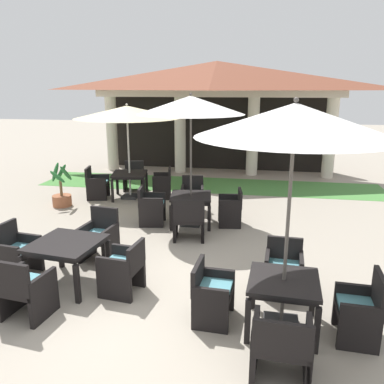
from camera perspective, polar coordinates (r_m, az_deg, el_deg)
The scene contains 26 objects.
ground_plane at distance 5.91m, azimuth -7.91°, elevation -16.63°, with size 60.00×60.00×0.00m, color #9E9384.
background_pavilion at distance 14.21m, azimuth 3.65°, elevation 15.02°, with size 9.07×2.92×3.93m.
lawn_strip at distance 12.71m, azimuth 2.43°, elevation 1.06°, with size 10.87×2.05×0.01m, color #47843D.
patio_table_near_foreground at distance 8.93m, azimuth -0.17°, elevation -1.04°, with size 1.03×1.03×0.71m.
patio_umbrella_near_foreground at distance 8.58m, azimuth -0.18°, elevation 12.40°, with size 2.34×2.34×2.96m.
patio_chair_near_foreground_west at distance 9.07m, azimuth -6.01°, elevation -2.10°, with size 0.64×0.63×0.88m.
patio_chair_near_foreground_south at distance 8.10m, azimuth -0.44°, elevation -4.07°, with size 0.71×0.64×0.91m.
patio_chair_near_foreground_north at distance 9.87m, azimuth 0.05°, elevation -0.60°, with size 0.63×0.64×0.90m.
patio_chair_near_foreground_east at distance 9.00m, azimuth 5.71°, elevation -2.33°, with size 0.58×0.63×0.84m.
patio_table_mid_left at distance 6.57m, azimuth -17.82°, elevation -7.63°, with size 1.14×1.14×0.72m.
patio_chair_mid_left_north at distance 7.42m, azimuth -13.32°, elevation -6.43°, with size 0.64×0.65×0.93m.
patio_chair_mid_left_west at distance 7.25m, azimuth -24.22°, elevation -8.02°, with size 0.60×0.65×0.91m.
patio_chair_mid_left_east at distance 6.18m, azimuth -9.96°, elevation -10.88°, with size 0.63×0.63×0.84m.
patio_chair_mid_left_south at distance 5.96m, azimuth -23.18°, elevation -12.89°, with size 0.66×0.64×0.91m.
patio_table_mid_right at distance 5.30m, azimuth 13.18°, elevation -13.22°, with size 0.94×0.94×0.71m.
patio_umbrella_mid_right at distance 4.70m, azimuth 14.72°, elevation 9.74°, with size 2.33×2.33×2.98m.
patio_chair_mid_right_north at distance 6.24m, azimuth 13.17°, elevation -10.89°, with size 0.59×0.56×0.85m.
patio_chair_mid_right_west at distance 5.47m, azimuth 2.84°, elevation -14.43°, with size 0.53×0.66×0.82m.
patio_chair_mid_right_south at distance 4.61m, azimuth 12.88°, elevation -20.93°, with size 0.66×0.61×0.84m.
patio_chair_mid_right_east at distance 5.50m, azimuth 23.33°, elevation -15.50°, with size 0.53×0.62×0.91m.
patio_table_far_back at distance 11.22m, azimuth -9.06°, elevation 2.29°, with size 1.11×1.11×0.73m.
patio_umbrella_far_back at distance 10.96m, azimuth -9.45°, elevation 11.33°, with size 2.87×2.87×2.65m.
patio_chair_far_back_west at distance 11.43m, azimuth -13.72°, elevation 1.12°, with size 0.67×0.69×0.90m.
patio_chair_far_back_north at distance 12.18m, azimuth -8.46°, elevation 2.21°, with size 0.70×0.65×0.86m.
patio_chair_far_back_east at distance 11.18m, azimuth -4.23°, elevation 1.27°, with size 0.61×0.67×0.88m.
potted_palm_left_edge at distance 10.95m, azimuth -18.44°, elevation -0.34°, with size 0.53×0.52×1.17m.
Camera 1 is at (1.65, -4.75, 3.10)m, focal length 36.64 mm.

